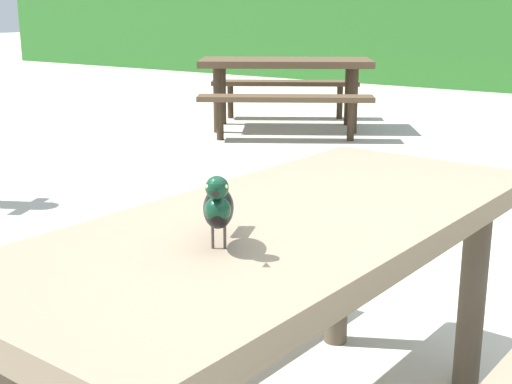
{
  "coord_description": "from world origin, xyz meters",
  "views": [
    {
      "loc": [
        0.57,
        -1.62,
        1.28
      ],
      "look_at": [
        -0.38,
        -0.26,
        0.84
      ],
      "focal_mm": 49.13,
      "sensor_mm": 36.0,
      "label": 1
    }
  ],
  "objects": [
    {
      "name": "picnic_table_mid_left",
      "position": [
        -3.47,
        4.72,
        0.56
      ],
      "size": [
        2.35,
        2.34,
        0.74
      ],
      "color": "brown",
      "rests_on": "ground"
    },
    {
      "name": "bird_grackle",
      "position": [
        -0.38,
        -0.41,
        0.84
      ],
      "size": [
        0.19,
        0.25,
        0.18
      ],
      "color": "black",
      "rests_on": "picnic_table_foreground"
    },
    {
      "name": "picnic_table_foreground",
      "position": [
        -0.39,
        -0.08,
        0.56
      ],
      "size": [
        1.77,
        1.84,
        0.74
      ],
      "color": "#84725B",
      "rests_on": "ground"
    }
  ]
}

